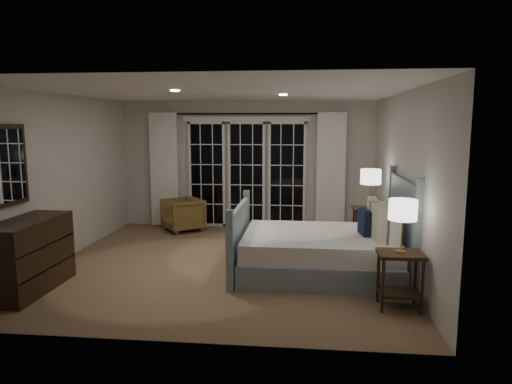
# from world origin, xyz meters

# --- Properties ---
(floor) EXTENTS (5.00, 5.00, 0.00)m
(floor) POSITION_xyz_m (0.00, 0.00, 0.00)
(floor) COLOR #89604A
(floor) RESTS_ON ground
(ceiling) EXTENTS (5.00, 5.00, 0.00)m
(ceiling) POSITION_xyz_m (0.00, 0.00, 2.50)
(ceiling) COLOR white
(ceiling) RESTS_ON wall_back
(wall_left) EXTENTS (0.02, 5.00, 2.50)m
(wall_left) POSITION_xyz_m (-2.50, 0.00, 1.25)
(wall_left) COLOR beige
(wall_left) RESTS_ON floor
(wall_right) EXTENTS (0.02, 5.00, 2.50)m
(wall_right) POSITION_xyz_m (2.50, 0.00, 1.25)
(wall_right) COLOR beige
(wall_right) RESTS_ON floor
(wall_back) EXTENTS (5.00, 0.02, 2.50)m
(wall_back) POSITION_xyz_m (0.00, 2.50, 1.25)
(wall_back) COLOR beige
(wall_back) RESTS_ON floor
(wall_front) EXTENTS (5.00, 0.02, 2.50)m
(wall_front) POSITION_xyz_m (0.00, -2.50, 1.25)
(wall_front) COLOR beige
(wall_front) RESTS_ON floor
(french_doors) EXTENTS (2.50, 0.04, 2.20)m
(french_doors) POSITION_xyz_m (0.00, 2.46, 1.09)
(french_doors) COLOR black
(french_doors) RESTS_ON wall_back
(curtain_rod) EXTENTS (3.50, 0.03, 0.03)m
(curtain_rod) POSITION_xyz_m (0.00, 2.40, 2.25)
(curtain_rod) COLOR black
(curtain_rod) RESTS_ON wall_back
(curtain_left) EXTENTS (0.55, 0.10, 2.25)m
(curtain_left) POSITION_xyz_m (-1.65, 2.38, 1.15)
(curtain_left) COLOR white
(curtain_left) RESTS_ON curtain_rod
(curtain_right) EXTENTS (0.55, 0.10, 2.25)m
(curtain_right) POSITION_xyz_m (1.65, 2.38, 1.15)
(curtain_right) COLOR white
(curtain_right) RESTS_ON curtain_rod
(downlight_a) EXTENTS (0.12, 0.12, 0.01)m
(downlight_a) POSITION_xyz_m (0.80, 0.60, 2.49)
(downlight_a) COLOR white
(downlight_a) RESTS_ON ceiling
(downlight_b) EXTENTS (0.12, 0.12, 0.01)m
(downlight_b) POSITION_xyz_m (-0.60, -0.40, 2.49)
(downlight_b) COLOR white
(downlight_b) RESTS_ON ceiling
(bed) EXTENTS (2.28, 1.64, 1.33)m
(bed) POSITION_xyz_m (1.41, -0.30, 0.33)
(bed) COLOR gray
(bed) RESTS_ON floor
(nightstand_left) EXTENTS (0.49, 0.40, 0.64)m
(nightstand_left) POSITION_xyz_m (2.21, -1.44, 0.42)
(nightstand_left) COLOR #311C10
(nightstand_left) RESTS_ON floor
(nightstand_right) EXTENTS (0.54, 0.43, 0.70)m
(nightstand_right) POSITION_xyz_m (2.20, 0.97, 0.47)
(nightstand_right) COLOR #311C10
(nightstand_right) RESTS_ON floor
(lamp_left) EXTENTS (0.31, 0.31, 0.59)m
(lamp_left) POSITION_xyz_m (2.21, -1.44, 1.12)
(lamp_left) COLOR #B17D47
(lamp_left) RESTS_ON nightstand_left
(lamp_right) EXTENTS (0.33, 0.33, 0.63)m
(lamp_right) POSITION_xyz_m (2.20, 0.97, 1.21)
(lamp_right) COLOR #B17D47
(lamp_right) RESTS_ON nightstand_right
(armchair) EXTENTS (0.96, 0.96, 0.63)m
(armchair) POSITION_xyz_m (-1.19, 1.99, 0.32)
(armchair) COLOR brown
(armchair) RESTS_ON floor
(dresser) EXTENTS (0.54, 1.27, 0.90)m
(dresser) POSITION_xyz_m (-2.23, -1.36, 0.45)
(dresser) COLOR #311C10
(dresser) RESTS_ON floor
(mirror) EXTENTS (0.05, 0.85, 1.00)m
(mirror) POSITION_xyz_m (-2.47, -1.36, 1.55)
(mirror) COLOR #311C10
(mirror) RESTS_ON wall_left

